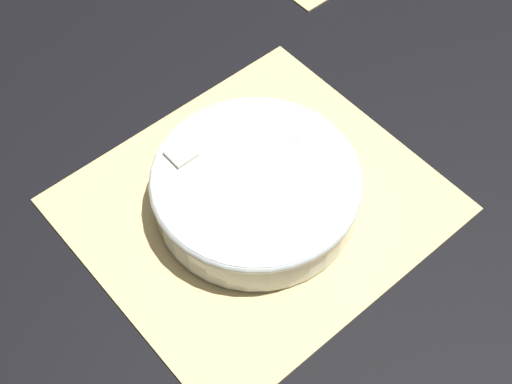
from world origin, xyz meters
TOP-DOWN VIEW (x-y plane):
  - ground_plane at (0.00, 0.00)m, footprint 6.00×6.00m
  - bamboo_mat_center at (0.00, 0.00)m, footprint 0.41×0.37m
  - fruit_salad_bowl at (0.00, -0.00)m, footprint 0.25×0.25m

SIDE VIEW (x-z plane):
  - ground_plane at x=0.00m, z-range 0.00..0.00m
  - bamboo_mat_center at x=0.00m, z-range 0.00..0.01m
  - fruit_salad_bowl at x=0.00m, z-range 0.01..0.07m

